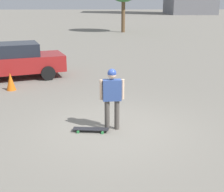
{
  "coord_description": "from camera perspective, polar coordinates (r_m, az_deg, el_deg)",
  "views": [
    {
      "loc": [
        -0.18,
        -7.63,
        3.27
      ],
      "look_at": [
        0.0,
        0.0,
        0.92
      ],
      "focal_mm": 50.0,
      "sensor_mm": 36.0,
      "label": 1
    }
  ],
  "objects": [
    {
      "name": "ground_plane",
      "position": [
        8.3,
        -0.0,
        -6.05
      ],
      "size": [
        220.0,
        220.0,
        0.0
      ],
      "primitive_type": "plane",
      "color": "gray"
    },
    {
      "name": "person",
      "position": [
        7.96,
        -0.0,
        0.51
      ],
      "size": [
        0.63,
        0.24,
        1.63
      ],
      "rotation": [
        0.0,
        0.0,
        0.08
      ],
      "color": "#4C4742",
      "rests_on": "ground_plane"
    },
    {
      "name": "skateboard",
      "position": [
        8.13,
        -3.89,
        -6.07
      ],
      "size": [
        0.94,
        0.34,
        0.09
      ],
      "rotation": [
        0.0,
        0.0,
        3.05
      ],
      "color": "#232328",
      "rests_on": "ground_plane"
    },
    {
      "name": "car_parked_near",
      "position": [
        14.17,
        -17.54,
        6.18
      ],
      "size": [
        4.62,
        3.1,
        1.52
      ],
      "rotation": [
        0.0,
        0.0,
        3.48
      ],
      "color": "maroon",
      "rests_on": "ground_plane"
    },
    {
      "name": "traffic_cone",
      "position": [
        12.34,
        -18.05,
        2.54
      ],
      "size": [
        0.35,
        0.35,
        0.68
      ],
      "color": "orange",
      "rests_on": "ground_plane"
    }
  ]
}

